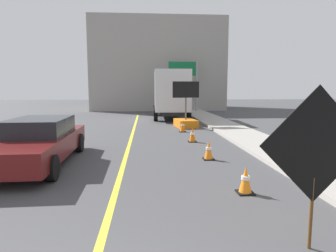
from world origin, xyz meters
name	(u,v)px	position (x,y,z in m)	size (l,w,h in m)	color
sidewalk_curb	(311,167)	(5.36, 6.00, 0.07)	(2.06, 48.00, 0.14)	#9E9991
lane_center_stripe	(121,173)	(0.00, 6.00, 0.00)	(0.14, 36.00, 0.01)	yellow
roadwork_sign	(315,148)	(3.01, 2.02, 1.47)	(1.63, 0.11, 2.33)	#593819
arrow_board_trailer	(186,119)	(3.06, 15.54, 0.48)	(1.60, 1.93, 2.70)	orange
box_truck	(171,94)	(2.61, 20.66, 1.91)	(2.77, 6.72, 3.58)	black
pickup_car	(39,141)	(-2.55, 7.24, 0.70)	(2.05, 5.22, 1.38)	#591414
highway_guide_sign	(189,77)	(4.77, 26.21, 3.42)	(2.79, 0.27, 5.00)	gray
far_building_block	(157,67)	(2.04, 32.65, 4.78)	(14.00, 9.31, 9.56)	gray
traffic_cone_near_sign	(246,180)	(2.85, 4.29, 0.30)	(0.36, 0.36, 0.61)	black
traffic_cone_mid_lane	(209,150)	(2.71, 7.41, 0.31)	(0.36, 0.36, 0.63)	black
traffic_cone_far_lane	(193,135)	(2.68, 10.57, 0.31)	(0.36, 0.36, 0.63)	black
traffic_cone_curbside	(183,126)	(2.62, 13.53, 0.31)	(0.36, 0.36, 0.64)	black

